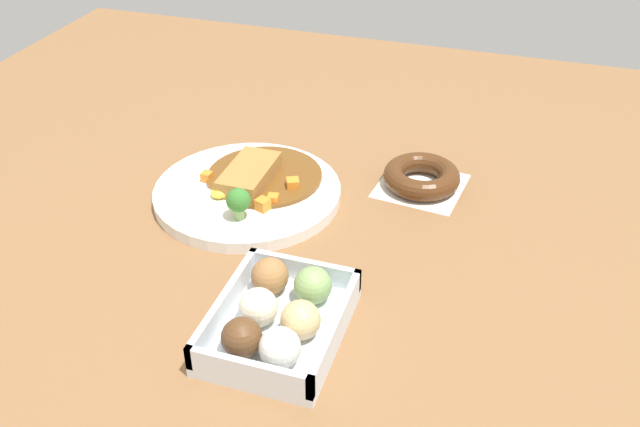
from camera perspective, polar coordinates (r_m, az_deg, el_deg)
name	(u,v)px	position (r m, az deg, el deg)	size (l,w,h in m)	color
ground_plane	(286,251)	(0.95, -2.72, -3.07)	(1.60, 1.60, 0.00)	brown
curry_plate	(249,190)	(1.05, -5.74, 1.93)	(0.28, 0.28, 0.06)	white
donut_box	(278,318)	(0.81, -3.38, -8.39)	(0.18, 0.14, 0.06)	silver
chocolate_ring_donut	(422,177)	(1.08, 8.19, 2.94)	(0.14, 0.14, 0.03)	white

